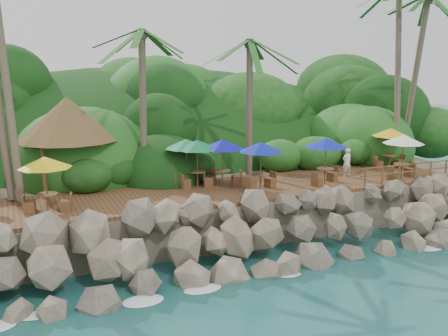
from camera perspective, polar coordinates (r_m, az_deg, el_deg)
name	(u,v)px	position (r m, az deg, el deg)	size (l,w,h in m)	color
ground	(282,277)	(21.62, 6.42, -11.91)	(140.00, 140.00, 0.00)	#19514F
land_base	(166,174)	(35.42, -6.40, -0.66)	(32.00, 25.20, 2.10)	gray
jungle_hill	(140,168)	(42.72, -9.30, -0.02)	(44.80, 28.00, 15.40)	#143811
seawall	(260,235)	(22.83, 4.00, -7.45)	(29.00, 4.00, 2.30)	gray
terrace	(224,191)	(25.99, 0.00, -2.59)	(26.00, 5.00, 0.20)	brown
jungle_foliage	(171,192)	(34.73, -5.87, -2.68)	(44.00, 16.00, 12.00)	#143811
foam_line	(278,274)	(21.85, 6.03, -11.56)	(25.20, 0.80, 0.06)	white
palapa	(67,119)	(27.24, -16.98, 5.24)	(5.11, 5.11, 4.60)	brown
dining_clusters	(234,149)	(25.94, 1.13, 2.16)	(25.22, 5.44, 2.43)	brown
railing	(423,169)	(29.88, 21.20, -0.10)	(8.30, 0.10, 1.00)	brown
waiter	(347,162)	(29.50, 13.46, 0.62)	(0.58, 0.38, 1.60)	white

